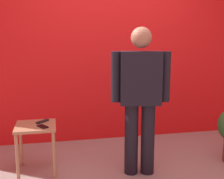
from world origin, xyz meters
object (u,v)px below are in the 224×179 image
Objects in this scene: standing_person at (140,94)px; side_table at (36,134)px; cell_phone at (43,126)px; tv_remote at (42,121)px.

side_table is (-1.14, 0.26, -0.46)m from standing_person.
side_table is 3.89× the size of cell_phone.
standing_person is 11.38× the size of cell_phone.
standing_person is 9.64× the size of tv_remote.
standing_person is 1.17m from tv_remote.
tv_remote is at bearing 48.93° from side_table.
side_table is 0.16m from tv_remote.
side_table is at bearing -88.16° from tv_remote.
side_table is at bearing 167.05° from standing_person.
cell_phone is at bearing -48.82° from side_table.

